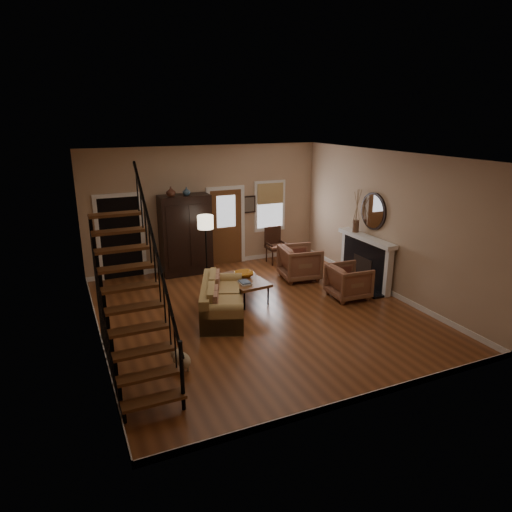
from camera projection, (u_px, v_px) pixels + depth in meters
name	position (u px, v px, depth m)	size (l,w,h in m)	color
room	(212.00, 228.00, 10.69)	(7.00, 7.33, 3.30)	brown
staircase	(131.00, 280.00, 7.08)	(0.94, 2.80, 3.20)	brown
fireplace	(367.00, 256.00, 11.19)	(0.33, 1.95, 2.30)	black
armoire	(186.00, 235.00, 11.93)	(1.30, 0.60, 2.10)	black
vase_a	(171.00, 192.00, 11.36)	(0.24, 0.24, 0.25)	#4C2619
vase_b	(186.00, 191.00, 11.52)	(0.20, 0.20, 0.21)	#334C60
sofa	(223.00, 300.00, 9.52)	(0.84, 1.95, 0.73)	#AC8A4E
coffee_table	(245.00, 289.00, 10.44)	(0.75, 1.28, 0.49)	brown
bowl	(244.00, 274.00, 10.50)	(0.44, 0.44, 0.11)	#C37416
books	(245.00, 282.00, 10.05)	(0.23, 0.32, 0.06)	beige
armchair_left	(349.00, 282.00, 10.48)	(0.83, 0.86, 0.78)	brown
armchair_right	(300.00, 263.00, 11.66)	(0.93, 0.95, 0.87)	brown
floor_lamp	(206.00, 249.00, 11.33)	(0.39, 0.39, 1.71)	black
side_chair	(276.00, 246.00, 12.90)	(0.54, 0.54, 1.02)	#321A10
dog	(182.00, 361.00, 7.54)	(0.26, 0.44, 0.32)	tan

